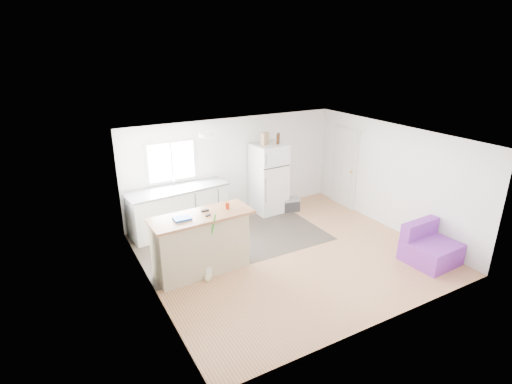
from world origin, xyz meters
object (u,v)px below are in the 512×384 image
at_px(cleaner_jug, 208,272).
at_px(red_cup, 227,206).
at_px(kitchen_cabinets, 179,209).
at_px(mop, 208,268).
at_px(refrigerator, 269,178).
at_px(bottle_left, 278,139).
at_px(bottle_right, 278,138).
at_px(cooler, 291,204).
at_px(peninsula, 201,244).
at_px(cardboard_box, 265,139).
at_px(blue_tray, 182,218).
at_px(purple_seat, 429,248).

height_order(cleaner_jug, red_cup, red_cup).
relative_size(kitchen_cabinets, mop, 1.82).
distance_m(mop, red_cup, 1.19).
distance_m(refrigerator, bottle_left, 1.02).
height_order(refrigerator, bottle_right, bottle_right).
distance_m(cooler, red_cup, 3.16).
bearing_deg(peninsula, bottle_left, 30.62).
height_order(cleaner_jug, cardboard_box, cardboard_box).
distance_m(blue_tray, cardboard_box, 3.44).
distance_m(kitchen_cabinets, cleaner_jug, 2.24).
bearing_deg(bottle_left, purple_seat, -70.58).
distance_m(red_cup, blue_tray, 0.90).
relative_size(kitchen_cabinets, bottle_left, 9.37).
xyz_separation_m(refrigerator, cardboard_box, (-0.14, -0.02, 1.02)).
xyz_separation_m(cooler, blue_tray, (-3.41, -1.65, 1.00)).
height_order(cleaner_jug, mop, mop).
distance_m(refrigerator, red_cup, 2.77).
xyz_separation_m(purple_seat, cleaner_jug, (-4.03, 1.53, -0.15)).
relative_size(purple_seat, bottle_left, 3.83).
xyz_separation_m(cleaner_jug, red_cup, (0.56, 0.30, 1.09)).
xyz_separation_m(kitchen_cabinets, cleaner_jug, (-0.23, -2.19, -0.40)).
xyz_separation_m(kitchen_cabinets, mop, (-0.24, -2.25, -0.29)).
bearing_deg(refrigerator, mop, -142.69).
height_order(cooler, bottle_left, bottle_left).
bearing_deg(blue_tray, kitchen_cabinets, 73.89).
bearing_deg(kitchen_cabinets, mop, -102.01).
bearing_deg(peninsula, mop, -94.63).
height_order(red_cup, cardboard_box, cardboard_box).
bearing_deg(kitchen_cabinets, bottle_right, -6.25).
relative_size(purple_seat, red_cup, 7.98).
relative_size(refrigerator, red_cup, 14.54).
relative_size(cleaner_jug, bottle_left, 1.12).
xyz_separation_m(peninsula, purple_seat, (4.03, -1.80, -0.31)).
bearing_deg(bottle_right, peninsula, -146.20).
bearing_deg(cleaner_jug, purple_seat, -10.97).
xyz_separation_m(mop, bottle_left, (2.78, 2.13, 1.64)).
relative_size(cardboard_box, bottle_left, 1.20).
relative_size(peninsula, bottle_right, 7.61).
xyz_separation_m(blue_tray, bottle_right, (3.17, 1.93, 0.70)).
bearing_deg(red_cup, bottle_right, 39.47).
bearing_deg(red_cup, refrigerator, 42.81).
height_order(peninsula, cardboard_box, cardboard_box).
xyz_separation_m(cooler, mop, (-3.09, -1.95, 0.06)).
xyz_separation_m(peninsula, refrigerator, (2.58, 1.90, 0.29)).
bearing_deg(red_cup, cardboard_box, 44.57).
distance_m(refrigerator, cooler, 0.90).
relative_size(purple_seat, mop, 0.74).
bearing_deg(mop, kitchen_cabinets, 54.31).
xyz_separation_m(purple_seat, blue_tray, (-4.36, 1.78, 0.90)).
distance_m(peninsula, mop, 0.48).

